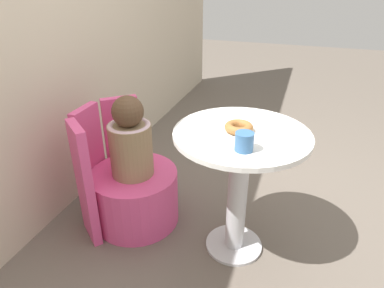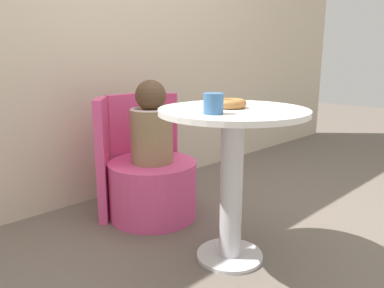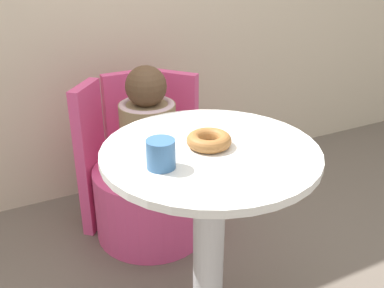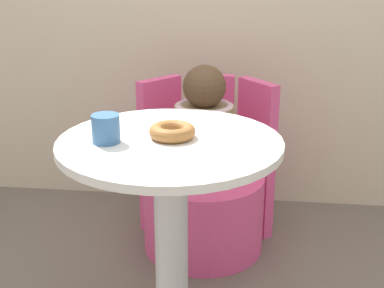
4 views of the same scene
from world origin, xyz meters
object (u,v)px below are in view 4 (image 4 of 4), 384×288
object	(u,v)px
child_figure	(204,128)
donut	(172,131)
tub_chair	(203,211)
cup	(106,129)
round_table	(171,203)

from	to	relation	value
child_figure	donut	xyz separation A→B (m)	(-0.04, -0.62, 0.19)
tub_chair	donut	size ratio (longest dim) A/B	3.80
child_figure	cup	distance (m)	0.75
round_table	tub_chair	size ratio (longest dim) A/B	1.39
tub_chair	cup	bearing A→B (deg)	-107.99
round_table	donut	size ratio (longest dim) A/B	5.26
round_table	tub_chair	bearing A→B (deg)	86.29
child_figure	cup	world-z (taller)	child_figure
round_table	cup	bearing A→B (deg)	-166.55
child_figure	donut	bearing A→B (deg)	-93.40
donut	tub_chair	bearing A→B (deg)	86.60
round_table	child_figure	bearing A→B (deg)	86.29
child_figure	round_table	bearing A→B (deg)	-93.71
donut	cup	bearing A→B (deg)	-161.82
donut	cup	distance (m)	0.20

